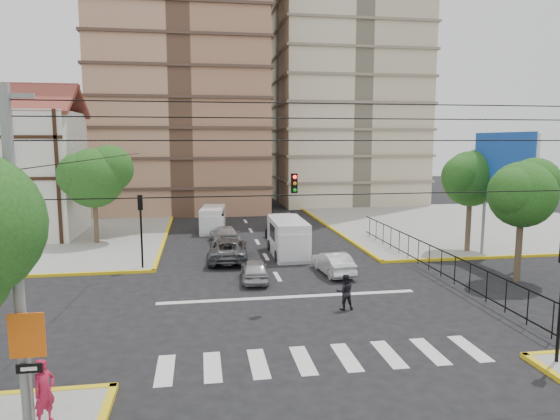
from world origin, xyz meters
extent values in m
plane|color=black|center=(0.00, 0.00, 0.00)|extent=(160.00, 160.00, 0.00)
cube|color=gray|center=(-20.00, 20.00, 0.07)|extent=(26.00, 26.00, 0.15)
cube|color=gray|center=(20.00, 20.00, 0.07)|extent=(26.00, 26.00, 0.15)
cube|color=silver|center=(0.00, -6.00, 0.01)|extent=(12.00, 2.40, 0.01)
cube|color=silver|center=(0.00, 1.20, 0.01)|extent=(13.00, 0.40, 0.01)
cube|color=#C5B695|center=(14.00, 40.00, 24.00)|extent=(17.00, 16.00, 48.00)
cube|color=silver|center=(-19.00, 20.00, 5.00)|extent=(10.00, 8.00, 10.00)
cube|color=maroon|center=(-19.00, 21.90, 10.90)|extent=(10.80, 4.25, 2.65)
cylinder|color=slate|center=(14.50, 4.00, 2.15)|extent=(0.20, 0.20, 4.00)
cylinder|color=slate|center=(14.50, 8.00, 2.15)|extent=(0.20, 0.20, 4.00)
cube|color=silver|center=(14.50, 6.00, 6.15)|extent=(0.25, 6.00, 4.00)
cube|color=blue|center=(14.30, 6.00, 6.15)|extent=(0.08, 6.20, 4.20)
cylinder|color=#473828|center=(13.00, 2.00, 2.10)|extent=(0.36, 0.36, 4.20)
sphere|color=#1D4D16|center=(13.00, 2.00, 4.84)|extent=(3.60, 3.60, 3.60)
sphere|color=#1D4D16|center=(13.90, 2.30, 5.38)|extent=(2.88, 2.88, 2.88)
sphere|color=#1D4D16|center=(12.28, 1.70, 5.03)|extent=(2.70, 2.70, 2.70)
cylinder|color=#473828|center=(14.00, 9.00, 2.24)|extent=(0.36, 0.36, 4.48)
sphere|color=#1D4D16|center=(14.00, 9.00, 5.16)|extent=(3.80, 3.80, 3.80)
sphere|color=#1D4D16|center=(14.95, 9.30, 5.73)|extent=(3.04, 3.04, 3.04)
sphere|color=#1D4D16|center=(13.24, 8.70, 5.35)|extent=(2.85, 2.85, 2.85)
cylinder|color=#473828|center=(-12.00, 16.00, 2.10)|extent=(0.36, 0.36, 4.20)
sphere|color=#1D4D16|center=(-12.00, 16.00, 5.00)|extent=(4.40, 4.40, 4.40)
sphere|color=#1D4D16|center=(-10.90, 16.30, 5.67)|extent=(3.52, 3.52, 3.52)
sphere|color=#1D4D16|center=(-12.88, 15.70, 5.22)|extent=(3.30, 3.30, 3.30)
cylinder|color=black|center=(7.80, -7.80, 1.90)|extent=(0.12, 0.12, 3.50)
cylinder|color=black|center=(-7.80, 7.80, 1.90)|extent=(0.12, 0.12, 3.50)
cube|color=black|center=(-7.80, 7.80, 4.10)|extent=(0.28, 0.22, 0.90)
sphere|color=#FF0C0C|center=(-7.80, 7.80, 4.40)|extent=(0.17, 0.17, 0.17)
cube|color=black|center=(0.00, 0.00, 5.80)|extent=(0.28, 0.22, 0.90)
cylinder|color=black|center=(0.00, -9.00, 6.25)|extent=(18.00, 0.03, 0.03)
cylinder|color=slate|center=(-9.00, -9.00, 4.65)|extent=(0.28, 0.28, 9.00)
cube|color=slate|center=(-9.00, -9.00, 8.85)|extent=(1.40, 0.12, 0.12)
cylinder|color=slate|center=(-8.80, -9.20, 1.75)|extent=(0.08, 0.08, 3.20)
cube|color=#E5590C|center=(-8.80, -9.25, 2.75)|extent=(0.90, 0.06, 1.20)
cube|color=black|center=(-8.80, -9.25, 1.85)|extent=(0.65, 0.05, 0.25)
cube|color=silver|center=(1.54, 10.22, 1.23)|extent=(2.20, 5.37, 2.46)
cube|color=silver|center=(1.54, 8.09, 1.07)|extent=(2.04, 1.30, 1.71)
cube|color=black|center=(1.54, 7.71, 1.66)|extent=(1.98, 0.12, 0.96)
cylinder|color=black|center=(0.53, 8.52, 0.37)|extent=(0.25, 0.75, 0.75)
cylinder|color=black|center=(2.56, 8.52, 0.37)|extent=(0.25, 0.75, 0.75)
cylinder|color=black|center=(0.53, 11.93, 0.37)|extent=(0.25, 0.75, 0.75)
cylinder|color=black|center=(2.56, 11.93, 0.37)|extent=(0.25, 0.75, 0.75)
cube|color=silver|center=(-3.24, 20.08, 1.05)|extent=(2.36, 4.75, 2.10)
cube|color=silver|center=(-3.24, 18.25, 0.91)|extent=(1.85, 1.30, 1.46)
cube|color=black|center=(-3.24, 17.93, 1.42)|extent=(1.69, 0.30, 0.82)
cylinder|color=black|center=(-4.11, 18.61, 0.32)|extent=(0.25, 0.64, 0.64)
cylinder|color=black|center=(-2.37, 18.61, 0.32)|extent=(0.25, 0.64, 0.64)
cylinder|color=black|center=(-4.11, 21.54, 0.32)|extent=(0.25, 0.64, 0.64)
cylinder|color=black|center=(-2.37, 21.54, 0.32)|extent=(0.25, 0.64, 0.64)
imported|color=#AEAEB3|center=(-1.37, 4.38, 0.62)|extent=(1.70, 3.73, 1.24)
imported|color=silver|center=(3.31, 5.06, 0.66)|extent=(1.74, 4.09, 1.31)
imported|color=#54575C|center=(-2.57, 9.36, 0.74)|extent=(2.83, 5.48, 1.48)
imported|color=#B1B2B6|center=(-2.52, 15.00, 0.66)|extent=(2.33, 4.75, 1.33)
imported|color=#252527|center=(1.83, 15.36, 0.67)|extent=(2.21, 4.14, 1.34)
imported|color=white|center=(2.67, 20.08, 0.74)|extent=(1.96, 4.62, 1.48)
imported|color=#AF1A3C|center=(-8.54, -9.04, 1.06)|extent=(0.73, 0.79, 1.82)
imported|color=black|center=(2.20, -1.01, 0.83)|extent=(0.85, 0.68, 1.67)
camera|label=1|loc=(-4.30, -22.45, 7.75)|focal=32.00mm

